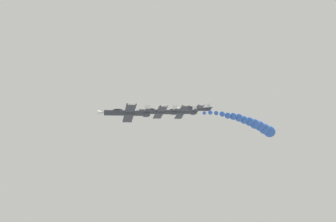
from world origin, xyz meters
name	(u,v)px	position (x,y,z in m)	size (l,w,h in m)	color
airplane_lead	(126,113)	(-15.46, 11.76, 104.07)	(9.16, 10.35, 3.51)	#333842
airplane_left_inner	(158,112)	(-5.13, 3.57, 105.18)	(9.35, 10.35, 3.18)	#333842
airplane_right_inner	(179,112)	(4.86, -4.15, 106.02)	(9.19, 10.35, 3.46)	#333842
smoke_trail_right_inner	(255,125)	(6.85, -26.78, 102.81)	(5.24, 22.91, 7.28)	blue
airplane_left_outer	(195,109)	(14.25, -11.33, 107.69)	(9.44, 10.35, 2.98)	#333842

